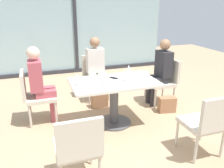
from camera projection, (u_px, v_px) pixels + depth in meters
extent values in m
plane|color=tan|center=(114.00, 123.00, 3.86)|extent=(12.00, 12.00, 0.00)
cube|color=#99B7BC|center=(75.00, 23.00, 6.26)|extent=(5.04, 0.03, 2.70)
cube|color=#2D2D33|center=(75.00, 23.00, 6.24)|extent=(0.08, 0.06, 2.70)
cube|color=#2D2D33|center=(78.00, 70.00, 6.67)|extent=(5.04, 0.10, 0.10)
cube|color=silver|center=(114.00, 82.00, 3.62)|extent=(1.34, 0.81, 0.04)
cylinder|color=#4C4C51|center=(114.00, 104.00, 3.74)|extent=(0.14, 0.14, 0.69)
cylinder|color=#4C4C51|center=(114.00, 122.00, 3.85)|extent=(0.56, 0.56, 0.02)
cube|color=beige|center=(160.00, 83.00, 4.47)|extent=(0.46, 0.46, 0.06)
cube|color=beige|center=(172.00, 70.00, 4.46)|extent=(0.05, 0.46, 0.42)
cylinder|color=beige|center=(145.00, 92.00, 4.66)|extent=(0.04, 0.04, 0.39)
cylinder|color=beige|center=(155.00, 99.00, 4.30)|extent=(0.04, 0.04, 0.39)
cylinder|color=beige|center=(163.00, 89.00, 4.78)|extent=(0.04, 0.04, 0.39)
cylinder|color=beige|center=(174.00, 96.00, 4.42)|extent=(0.04, 0.04, 0.39)
cube|color=beige|center=(96.00, 79.00, 4.69)|extent=(0.46, 0.46, 0.06)
cube|color=beige|center=(93.00, 65.00, 4.83)|extent=(0.46, 0.05, 0.42)
cylinder|color=beige|center=(89.00, 94.00, 4.53)|extent=(0.04, 0.04, 0.39)
cylinder|color=beige|center=(109.00, 92.00, 4.65)|extent=(0.04, 0.04, 0.39)
cylinder|color=beige|center=(85.00, 88.00, 4.88)|extent=(0.04, 0.04, 0.39)
cylinder|color=beige|center=(103.00, 86.00, 5.00)|extent=(0.04, 0.04, 0.39)
cube|color=beige|center=(41.00, 97.00, 3.80)|extent=(0.46, 0.46, 0.06)
cube|color=beige|center=(23.00, 85.00, 3.65)|extent=(0.05, 0.46, 0.42)
cylinder|color=beige|center=(56.00, 113.00, 3.76)|extent=(0.04, 0.04, 0.39)
cylinder|color=beige|center=(54.00, 104.00, 4.12)|extent=(0.04, 0.04, 0.39)
cylinder|color=beige|center=(30.00, 117.00, 3.64)|extent=(0.04, 0.04, 0.39)
cylinder|color=beige|center=(30.00, 107.00, 3.99)|extent=(0.04, 0.04, 0.39)
cube|color=beige|center=(77.00, 147.00, 2.50)|extent=(0.46, 0.46, 0.06)
cube|color=beige|center=(80.00, 140.00, 2.20)|extent=(0.46, 0.05, 0.42)
cylinder|color=beige|center=(91.00, 150.00, 2.81)|extent=(0.04, 0.04, 0.39)
cylinder|color=beige|center=(57.00, 157.00, 2.69)|extent=(0.04, 0.04, 0.39)
cube|color=beige|center=(201.00, 123.00, 2.99)|extent=(0.46, 0.46, 0.06)
cube|color=beige|center=(218.00, 115.00, 2.68)|extent=(0.46, 0.05, 0.42)
cylinder|color=beige|center=(201.00, 129.00, 3.30)|extent=(0.04, 0.04, 0.39)
cylinder|color=beige|center=(177.00, 133.00, 3.18)|extent=(0.04, 0.04, 0.39)
cylinder|color=beige|center=(222.00, 144.00, 2.94)|extent=(0.04, 0.04, 0.39)
cylinder|color=beige|center=(196.00, 150.00, 2.82)|extent=(0.04, 0.04, 0.39)
cylinder|color=#28282D|center=(149.00, 92.00, 4.56)|extent=(0.11, 0.11, 0.45)
cube|color=#28282D|center=(154.00, 78.00, 4.49)|extent=(0.32, 0.13, 0.11)
cylinder|color=#28282D|center=(153.00, 95.00, 4.40)|extent=(0.11, 0.11, 0.45)
cube|color=#28282D|center=(159.00, 81.00, 4.33)|extent=(0.32, 0.13, 0.11)
cube|color=#28282D|center=(164.00, 64.00, 4.36)|extent=(0.20, 0.34, 0.48)
sphere|color=#936B4C|center=(165.00, 45.00, 4.24)|extent=(0.20, 0.20, 0.20)
cylinder|color=silver|center=(94.00, 92.00, 4.57)|extent=(0.11, 0.11, 0.45)
cube|color=silver|center=(93.00, 77.00, 4.56)|extent=(0.13, 0.32, 0.11)
cylinder|color=silver|center=(103.00, 91.00, 4.63)|extent=(0.11, 0.11, 0.45)
cube|color=silver|center=(102.00, 76.00, 4.62)|extent=(0.13, 0.32, 0.11)
cube|color=silver|center=(95.00, 60.00, 4.61)|extent=(0.34, 0.20, 0.48)
sphere|color=#936B4C|center=(95.00, 42.00, 4.49)|extent=(0.20, 0.20, 0.20)
cylinder|color=#B24C56|center=(54.00, 109.00, 3.84)|extent=(0.11, 0.11, 0.45)
cube|color=#B24C56|center=(46.00, 94.00, 3.72)|extent=(0.32, 0.13, 0.11)
cylinder|color=#B24C56|center=(53.00, 105.00, 4.00)|extent=(0.11, 0.11, 0.45)
cube|color=#B24C56|center=(45.00, 90.00, 3.88)|extent=(0.32, 0.13, 0.11)
cube|color=#B24C56|center=(36.00, 75.00, 3.66)|extent=(0.20, 0.34, 0.48)
sphere|color=beige|center=(33.00, 53.00, 3.54)|extent=(0.20, 0.20, 0.20)
cylinder|color=silver|center=(103.00, 85.00, 3.44)|extent=(0.06, 0.06, 0.00)
cylinder|color=silver|center=(103.00, 82.00, 3.42)|extent=(0.01, 0.01, 0.08)
cone|color=silver|center=(103.00, 76.00, 3.39)|extent=(0.07, 0.07, 0.09)
cylinder|color=silver|center=(77.00, 85.00, 3.43)|extent=(0.06, 0.06, 0.00)
cylinder|color=silver|center=(77.00, 82.00, 3.42)|extent=(0.01, 0.01, 0.08)
cone|color=silver|center=(77.00, 76.00, 3.39)|extent=(0.07, 0.07, 0.09)
cylinder|color=silver|center=(131.00, 81.00, 3.61)|extent=(0.06, 0.06, 0.00)
cylinder|color=silver|center=(131.00, 78.00, 3.60)|extent=(0.01, 0.01, 0.08)
cone|color=silver|center=(131.00, 73.00, 3.57)|extent=(0.07, 0.07, 0.09)
cylinder|color=silver|center=(128.00, 75.00, 3.89)|extent=(0.06, 0.06, 0.00)
cylinder|color=silver|center=(128.00, 73.00, 3.87)|extent=(0.01, 0.01, 0.08)
cone|color=silver|center=(129.00, 68.00, 3.84)|extent=(0.07, 0.07, 0.09)
cylinder|color=silver|center=(105.00, 81.00, 3.59)|extent=(0.06, 0.06, 0.00)
cylinder|color=silver|center=(105.00, 79.00, 3.58)|extent=(0.01, 0.01, 0.08)
cone|color=silver|center=(104.00, 73.00, 3.55)|extent=(0.07, 0.07, 0.09)
cylinder|color=silver|center=(124.00, 81.00, 3.63)|extent=(0.06, 0.06, 0.00)
cylinder|color=silver|center=(124.00, 78.00, 3.62)|extent=(0.01, 0.01, 0.08)
cone|color=silver|center=(125.00, 72.00, 3.59)|extent=(0.07, 0.07, 0.09)
cylinder|color=white|center=(146.00, 74.00, 3.80)|extent=(0.08, 0.08, 0.09)
cube|color=black|center=(114.00, 78.00, 3.76)|extent=(0.14, 0.16, 0.01)
cube|color=#A3704C|center=(167.00, 104.00, 4.21)|extent=(0.32, 0.21, 0.28)
cube|color=#A3704C|center=(99.00, 100.00, 4.41)|extent=(0.31, 0.18, 0.28)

